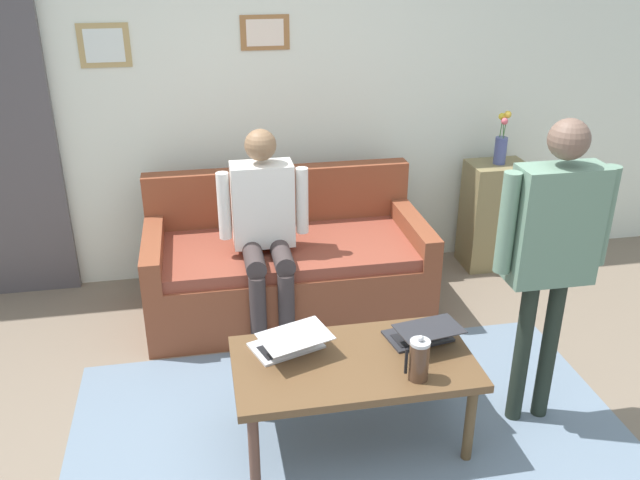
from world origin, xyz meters
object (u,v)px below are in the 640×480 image
at_px(couch, 286,265).
at_px(side_shelf, 493,215).
at_px(coffee_table, 353,368).
at_px(laptop_left, 422,334).
at_px(flower_vase, 501,144).
at_px(person_seated, 265,222).
at_px(french_press, 419,360).
at_px(laptop_center, 289,342).
at_px(person_standing, 553,239).

distance_m(couch, side_shelf, 1.65).
xyz_separation_m(coffee_table, laptop_left, (-0.37, -0.10, 0.09)).
distance_m(coffee_table, laptop_left, 0.39).
xyz_separation_m(flower_vase, person_seated, (1.77, 0.58, -0.23)).
bearing_deg(french_press, laptop_center, -31.77).
bearing_deg(coffee_table, laptop_left, -165.24).
relative_size(side_shelf, person_standing, 0.51).
bearing_deg(person_seated, laptop_center, 90.06).
relative_size(laptop_left, side_shelf, 0.45).
height_order(french_press, flower_vase, flower_vase).
relative_size(laptop_left, flower_vase, 0.94).
bearing_deg(laptop_left, side_shelf, -124.37).
bearing_deg(flower_vase, french_press, 57.38).
bearing_deg(side_shelf, flower_vase, -161.45).
relative_size(couch, person_standing, 1.14).
relative_size(couch, flower_vase, 4.71).
distance_m(couch, laptop_center, 1.26).
xyz_separation_m(laptop_left, person_standing, (-0.57, 0.10, 0.51)).
relative_size(french_press, person_standing, 0.14).
xyz_separation_m(couch, person_seated, (0.16, 0.23, 0.42)).
xyz_separation_m(laptop_left, side_shelf, (-1.11, -1.63, -0.10)).
relative_size(laptop_center, person_seated, 0.32).
height_order(coffee_table, person_seated, person_seated).
bearing_deg(laptop_center, laptop_left, 176.42).
height_order(couch, coffee_table, couch).
xyz_separation_m(person_standing, person_seated, (1.23, -1.15, -0.29)).
bearing_deg(flower_vase, person_seated, 18.14).
relative_size(laptop_center, french_press, 1.80).
bearing_deg(french_press, person_standing, -164.31).
distance_m(coffee_table, french_press, 0.36).
bearing_deg(laptop_center, couch, -97.20).
bearing_deg(couch, french_press, 103.85).
distance_m(laptop_left, person_standing, 0.77).
xyz_separation_m(coffee_table, person_standing, (-0.94, 0.00, 0.60)).
height_order(french_press, person_standing, person_standing).
xyz_separation_m(coffee_table, side_shelf, (-1.48, -1.72, -0.01)).
xyz_separation_m(laptop_center, person_standing, (-1.23, 0.14, 0.51)).
bearing_deg(couch, laptop_center, 82.80).
bearing_deg(side_shelf, laptop_center, 41.84).
relative_size(french_press, side_shelf, 0.28).
xyz_separation_m(laptop_center, side_shelf, (-1.77, -1.58, -0.11)).
relative_size(laptop_center, side_shelf, 0.51).
height_order(couch, person_seated, person_seated).
relative_size(couch, french_press, 7.87).
distance_m(coffee_table, flower_vase, 2.34).
distance_m(laptop_center, person_seated, 1.03).
height_order(flower_vase, person_standing, person_standing).
bearing_deg(french_press, couch, -76.15).
distance_m(couch, person_seated, 0.50).
bearing_deg(couch, flower_vase, -167.64).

